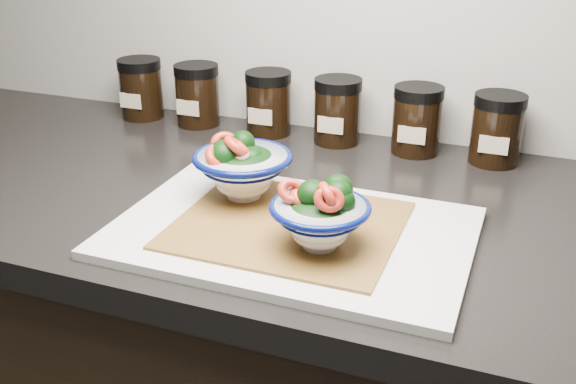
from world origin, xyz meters
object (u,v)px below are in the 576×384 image
at_px(spice_jar_c, 268,103).
at_px(spice_jar_f, 497,129).
at_px(spice_jar_b, 197,95).
at_px(spice_jar_e, 417,120).
at_px(spice_jar_d, 337,111).
at_px(cutting_board, 292,232).
at_px(bowl_left, 241,167).
at_px(bowl_right, 321,215).
at_px(spice_jar_a, 141,88).

relative_size(spice_jar_c, spice_jar_f, 1.00).
bearing_deg(spice_jar_b, spice_jar_e, 0.00).
distance_m(spice_jar_c, spice_jar_d, 0.13).
relative_size(cutting_board, bowl_left, 3.28).
bearing_deg(bowl_right, bowl_left, 146.94).
relative_size(spice_jar_b, spice_jar_c, 1.00).
bearing_deg(cutting_board, spice_jar_b, 132.12).
bearing_deg(spice_jar_e, spice_jar_a, 180.00).
height_order(bowl_left, spice_jar_f, bowl_left).
xyz_separation_m(cutting_board, spice_jar_d, (-0.05, 0.36, 0.05)).
bearing_deg(spice_jar_c, spice_jar_a, 180.00).
xyz_separation_m(spice_jar_b, spice_jar_d, (0.27, 0.00, 0.00)).
xyz_separation_m(bowl_left, spice_jar_c, (-0.08, 0.30, -0.00)).
xyz_separation_m(spice_jar_a, spice_jar_e, (0.53, 0.00, 0.00)).
relative_size(bowl_left, spice_jar_b, 1.22).
bearing_deg(bowl_left, spice_jar_f, 43.74).
bearing_deg(spice_jar_c, bowl_left, -74.32).
relative_size(bowl_left, spice_jar_e, 1.22).
height_order(bowl_right, spice_jar_d, same).
relative_size(bowl_right, spice_jar_e, 1.07).
height_order(bowl_left, spice_jar_b, bowl_left).
relative_size(spice_jar_e, spice_jar_f, 1.00).
distance_m(cutting_board, spice_jar_b, 0.48).
relative_size(spice_jar_a, spice_jar_d, 1.00).
distance_m(bowl_right, spice_jar_e, 0.39).
relative_size(spice_jar_c, spice_jar_e, 1.00).
bearing_deg(spice_jar_f, spice_jar_d, 180.00).
xyz_separation_m(bowl_left, spice_jar_f, (0.31, 0.30, -0.00)).
bearing_deg(bowl_left, spice_jar_c, 105.68).
relative_size(spice_jar_a, spice_jar_b, 1.00).
xyz_separation_m(bowl_left, bowl_right, (0.15, -0.10, -0.00)).
height_order(cutting_board, bowl_right, bowl_right).
relative_size(bowl_left, bowl_right, 1.14).
bearing_deg(spice_jar_f, spice_jar_e, 180.00).
distance_m(cutting_board, spice_jar_e, 0.37).
bearing_deg(spice_jar_f, spice_jar_a, 180.00).
relative_size(spice_jar_a, spice_jar_e, 1.00).
bearing_deg(spice_jar_b, bowl_left, -52.75).
bearing_deg(spice_jar_c, spice_jar_e, 0.00).
bearing_deg(spice_jar_c, spice_jar_b, 180.00).
relative_size(bowl_left, spice_jar_f, 1.22).
xyz_separation_m(spice_jar_b, spice_jar_e, (0.41, 0.00, 0.00)).
height_order(spice_jar_a, spice_jar_d, same).
distance_m(spice_jar_a, spice_jar_f, 0.66).
height_order(bowl_left, bowl_right, bowl_left).
xyz_separation_m(bowl_right, spice_jar_c, (-0.23, 0.39, 0.00)).
distance_m(spice_jar_b, spice_jar_f, 0.54).
relative_size(cutting_board, spice_jar_a, 3.98).
bearing_deg(spice_jar_b, spice_jar_a, 180.00).
relative_size(bowl_right, spice_jar_b, 1.07).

